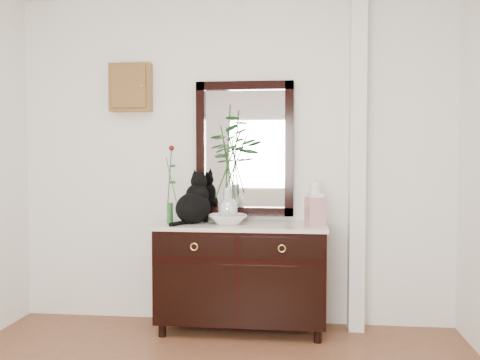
# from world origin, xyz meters

# --- Properties ---
(wall_back) EXTENTS (3.60, 0.04, 2.70)m
(wall_back) POSITION_xyz_m (0.00, 1.98, 1.35)
(wall_back) COLOR white
(wall_back) RESTS_ON ground
(pilaster) EXTENTS (0.12, 0.20, 2.70)m
(pilaster) POSITION_xyz_m (1.00, 1.90, 1.35)
(pilaster) COLOR white
(pilaster) RESTS_ON ground
(sideboard) EXTENTS (1.33, 0.52, 0.82)m
(sideboard) POSITION_xyz_m (0.10, 1.73, 0.47)
(sideboard) COLOR black
(sideboard) RESTS_ON ground
(wall_mirror) EXTENTS (0.80, 0.06, 1.10)m
(wall_mirror) POSITION_xyz_m (0.10, 1.97, 1.44)
(wall_mirror) COLOR black
(wall_mirror) RESTS_ON wall_back
(key_cabinet) EXTENTS (0.35, 0.10, 0.40)m
(key_cabinet) POSITION_xyz_m (-0.85, 1.94, 1.95)
(key_cabinet) COLOR brown
(key_cabinet) RESTS_ON wall_back
(cat) EXTENTS (0.40, 0.44, 0.40)m
(cat) POSITION_xyz_m (-0.29, 1.74, 1.05)
(cat) COLOR black
(cat) RESTS_ON sideboard
(lotus_bowl) EXTENTS (0.35, 0.35, 0.07)m
(lotus_bowl) POSITION_xyz_m (-0.01, 1.73, 0.89)
(lotus_bowl) COLOR white
(lotus_bowl) RESTS_ON sideboard
(vase_branches) EXTENTS (0.58, 0.58, 0.92)m
(vase_branches) POSITION_xyz_m (-0.01, 1.73, 1.33)
(vase_branches) COLOR silver
(vase_branches) RESTS_ON lotus_bowl
(bud_vase_rose) EXTENTS (0.09, 0.09, 0.63)m
(bud_vase_rose) POSITION_xyz_m (-0.47, 1.73, 1.16)
(bud_vase_rose) COLOR #29612D
(bud_vase_rose) RESTS_ON sideboard
(ginger_jar) EXTENTS (0.17, 0.17, 0.35)m
(ginger_jar) POSITION_xyz_m (0.67, 1.70, 1.02)
(ginger_jar) COLOR white
(ginger_jar) RESTS_ON sideboard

